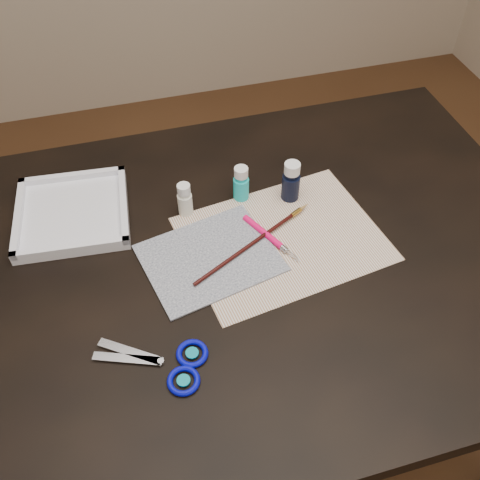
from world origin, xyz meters
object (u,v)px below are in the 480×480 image
object	(u,v)px
canvas	(210,258)
paint_bottle_white	(185,199)
paint_bottle_navy	(291,181)
scissors	(149,363)
paper	(283,238)
palette_tray	(72,212)
paint_bottle_cyan	(241,183)

from	to	relation	value
canvas	paint_bottle_white	distance (m)	0.15
paint_bottle_navy	scissors	xyz separation A→B (m)	(-0.36, -0.32, -0.04)
paper	paint_bottle_navy	world-z (taller)	paint_bottle_navy
palette_tray	scissors	bearing A→B (deg)	-75.89
paint_bottle_cyan	palette_tray	bearing A→B (deg)	173.96
paper	paint_bottle_navy	xyz separation A→B (m)	(0.05, 0.11, 0.05)
paint_bottle_white	paint_bottle_navy	bearing A→B (deg)	-4.07
paper	scissors	size ratio (longest dim) A/B	1.83
paint_bottle_white	palette_tray	bearing A→B (deg)	167.79
paint_bottle_cyan	palette_tray	world-z (taller)	paint_bottle_cyan
canvas	paint_bottle_cyan	distance (m)	0.19
paint_bottle_navy	palette_tray	world-z (taller)	paint_bottle_navy
paint_bottle_navy	scissors	bearing A→B (deg)	-138.21
paint_bottle_white	palette_tray	world-z (taller)	paint_bottle_white
scissors	paint_bottle_navy	bearing A→B (deg)	-117.32
palette_tray	paint_bottle_navy	bearing A→B (deg)	-8.22
paint_bottle_navy	scissors	size ratio (longest dim) A/B	0.44
paper	canvas	size ratio (longest dim) A/B	1.55
paint_bottle_navy	canvas	bearing A→B (deg)	-149.28
paint_bottle_white	scissors	xyz separation A→B (m)	(-0.13, -0.34, -0.03)
paper	paint_bottle_navy	bearing A→B (deg)	64.37
canvas	paint_bottle_navy	size ratio (longest dim) A/B	2.67
paint_bottle_white	scissors	distance (m)	0.36
paper	palette_tray	world-z (taller)	palette_tray
canvas	paint_bottle_cyan	size ratio (longest dim) A/B	3.04
paint_bottle_white	paint_bottle_cyan	xyz separation A→B (m)	(0.12, 0.01, 0.00)
paper	palette_tray	xyz separation A→B (m)	(-0.40, 0.18, 0.01)
paint_bottle_navy	paint_bottle_white	bearing A→B (deg)	175.93
canvas	palette_tray	xyz separation A→B (m)	(-0.25, 0.19, 0.01)
paint_bottle_cyan	paper	bearing A→B (deg)	-70.97
paint_bottle_white	palette_tray	xyz separation A→B (m)	(-0.23, 0.05, -0.02)
paint_bottle_cyan	scissors	size ratio (longest dim) A/B	0.39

